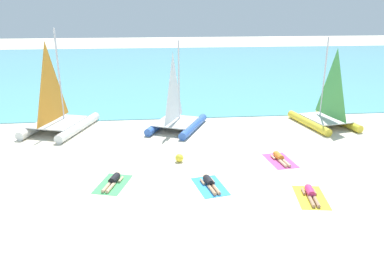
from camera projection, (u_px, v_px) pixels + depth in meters
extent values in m
plane|color=beige|center=(184.00, 119.00, 24.66)|extent=(120.00, 120.00, 0.00)
cube|color=#5BB2C1|center=(170.00, 68.00, 43.66)|extent=(120.00, 40.00, 0.05)
cylinder|color=white|center=(43.00, 124.00, 22.80)|extent=(1.87, 4.42, 0.51)
cylinder|color=white|center=(79.00, 127.00, 22.33)|extent=(1.87, 4.42, 0.51)
cube|color=silver|center=(58.00, 122.00, 22.27)|extent=(3.12, 3.45, 0.06)
cylinder|color=silver|center=(59.00, 75.00, 22.04)|extent=(0.11, 0.11, 5.34)
pyramid|color=orange|center=(49.00, 82.00, 21.11)|extent=(0.78, 2.25, 4.48)
cylinder|color=blue|center=(161.00, 123.00, 23.16)|extent=(2.03, 3.79, 0.45)
cylinder|color=blue|center=(194.00, 126.00, 22.54)|extent=(2.03, 3.79, 0.45)
cube|color=silver|center=(176.00, 121.00, 22.60)|extent=(2.92, 3.15, 0.06)
cylinder|color=silver|center=(179.00, 81.00, 22.37)|extent=(0.09, 0.09, 4.70)
pyramid|color=white|center=(173.00, 87.00, 21.58)|extent=(0.90, 1.91, 3.95)
cylinder|color=yellow|center=(308.00, 123.00, 23.19)|extent=(1.26, 4.06, 0.46)
cylinder|color=yellow|center=(338.00, 120.00, 23.78)|extent=(1.26, 4.06, 0.46)
cube|color=silver|center=(326.00, 118.00, 23.23)|extent=(2.59, 2.96, 0.06)
cylinder|color=silver|center=(324.00, 78.00, 23.00)|extent=(0.10, 0.10, 4.82)
pyramid|color=#4CA54C|center=(334.00, 83.00, 22.18)|extent=(0.48, 2.09, 4.05)
cube|color=#4CB266|center=(113.00, 184.00, 15.88)|extent=(1.59, 2.13, 0.01)
cylinder|color=black|center=(114.00, 179.00, 16.02)|extent=(0.46, 0.68, 0.30)
sphere|color=#D8AD84|center=(118.00, 174.00, 16.40)|extent=(0.22, 0.22, 0.22)
cylinder|color=#D8AD84|center=(106.00, 187.00, 15.45)|extent=(0.35, 0.79, 0.14)
cylinder|color=#D8AD84|center=(111.00, 188.00, 15.42)|extent=(0.35, 0.79, 0.14)
cylinder|color=#D8AD84|center=(111.00, 178.00, 16.23)|extent=(0.22, 0.46, 0.10)
cylinder|color=#D8AD84|center=(121.00, 179.00, 16.15)|extent=(0.22, 0.46, 0.10)
cube|color=#338CD8|center=(210.00, 186.00, 15.68)|extent=(1.45, 2.08, 0.01)
cylinder|color=black|center=(209.00, 181.00, 15.82)|extent=(0.42, 0.67, 0.30)
sphere|color=tan|center=(205.00, 177.00, 16.19)|extent=(0.22, 0.22, 0.22)
cylinder|color=tan|center=(212.00, 190.00, 15.23)|extent=(0.29, 0.79, 0.14)
cylinder|color=tan|center=(216.00, 189.00, 15.28)|extent=(0.29, 0.79, 0.14)
cylinder|color=tan|center=(202.00, 182.00, 15.93)|extent=(0.19, 0.46, 0.10)
cylinder|color=tan|center=(212.00, 181.00, 16.05)|extent=(0.19, 0.46, 0.10)
cube|color=#D84C99|center=(280.00, 161.00, 18.21)|extent=(1.31, 2.01, 0.01)
cylinder|color=orange|center=(279.00, 156.00, 18.35)|extent=(0.37, 0.65, 0.30)
sphere|color=#D8AD84|center=(275.00, 153.00, 18.73)|extent=(0.22, 0.22, 0.22)
cylinder|color=#D8AD84|center=(283.00, 163.00, 17.75)|extent=(0.23, 0.79, 0.14)
cylinder|color=#D8AD84|center=(286.00, 163.00, 17.79)|extent=(0.23, 0.79, 0.14)
cylinder|color=#D8AD84|center=(273.00, 157.00, 18.47)|extent=(0.15, 0.46, 0.10)
cylinder|color=#D8AD84|center=(281.00, 156.00, 18.56)|extent=(0.15, 0.46, 0.10)
cube|color=yellow|center=(311.00, 197.00, 14.80)|extent=(1.38, 2.04, 0.01)
cylinder|color=#D83372|center=(310.00, 191.00, 14.94)|extent=(0.39, 0.66, 0.30)
sphere|color=tan|center=(308.00, 187.00, 15.33)|extent=(0.22, 0.22, 0.22)
cylinder|color=tan|center=(311.00, 201.00, 14.36)|extent=(0.26, 0.79, 0.14)
cylinder|color=tan|center=(316.00, 201.00, 14.35)|extent=(0.26, 0.79, 0.14)
cylinder|color=tan|center=(303.00, 191.00, 15.13)|extent=(0.17, 0.46, 0.10)
cylinder|color=tan|center=(314.00, 192.00, 15.11)|extent=(0.17, 0.46, 0.10)
sphere|color=yellow|center=(179.00, 158.00, 18.05)|extent=(0.39, 0.39, 0.39)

